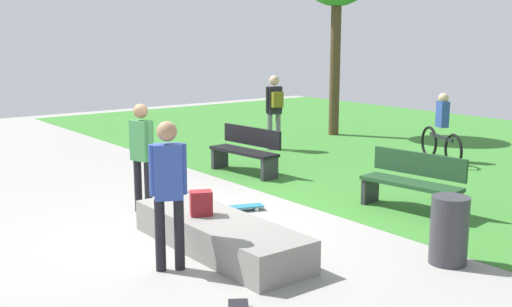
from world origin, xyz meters
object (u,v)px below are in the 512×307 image
at_px(skater_performing_trick, 168,184).
at_px(trash_bin, 449,230).
at_px(cyclist_on_bicycle, 441,132).
at_px(concrete_ledge, 219,234).
at_px(backpack_on_ledge, 201,203).
at_px(skateboard_spare, 238,207).
at_px(park_bench_near_path, 246,149).
at_px(park_bench_by_oak, 413,181).
at_px(skater_watching, 142,150).
at_px(pedestrian_with_backpack, 275,105).

xyz_separation_m(skater_performing_trick, trash_bin, (1.85, 2.75, -0.62)).
height_order(skater_performing_trick, cyclist_on_bicycle, skater_performing_trick).
relative_size(concrete_ledge, backpack_on_ledge, 8.86).
bearing_deg(skateboard_spare, cyclist_on_bicycle, 94.80).
xyz_separation_m(park_bench_near_path, park_bench_by_oak, (3.73, 0.45, 0.00)).
bearing_deg(skater_performing_trick, concrete_ledge, 104.58).
bearing_deg(skater_watching, pedestrian_with_backpack, 120.27).
xyz_separation_m(skater_watching, park_bench_near_path, (-1.25, 2.91, -0.51)).
relative_size(skater_watching, cyclist_on_bicycle, 1.02).
relative_size(backpack_on_ledge, skater_performing_trick, 0.18).
bearing_deg(park_bench_by_oak, pedestrian_with_backpack, 163.28).
height_order(skateboard_spare, park_bench_by_oak, park_bench_by_oak).
bearing_deg(trash_bin, backpack_on_ledge, -139.02).
xyz_separation_m(backpack_on_ledge, skater_performing_trick, (0.48, -0.74, 0.46)).
distance_m(concrete_ledge, park_bench_by_oak, 3.43).
bearing_deg(cyclist_on_bicycle, skateboard_spare, -85.20).
bearing_deg(park_bench_near_path, skater_watching, -66.79).
distance_m(skater_watching, cyclist_on_bicycle, 7.00).
distance_m(skateboard_spare, pedestrian_with_backpack, 5.43).
bearing_deg(backpack_on_ledge, skater_watching, -68.23).
distance_m(skateboard_spare, trash_bin, 3.43).
relative_size(pedestrian_with_backpack, cyclist_on_bicycle, 1.07).
xyz_separation_m(skater_performing_trick, park_bench_near_path, (-3.60, 3.78, -0.55)).
bearing_deg(skater_performing_trick, skater_watching, 159.68).
height_order(concrete_ledge, skater_performing_trick, skater_performing_trick).
distance_m(skater_performing_trick, pedestrian_with_backpack, 7.86).
height_order(skater_performing_trick, park_bench_by_oak, skater_performing_trick).
height_order(trash_bin, cyclist_on_bicycle, cyclist_on_bicycle).
distance_m(skater_watching, park_bench_near_path, 3.20).
bearing_deg(skater_watching, cyclist_on_bicycle, 87.01).
relative_size(backpack_on_ledge, skateboard_spare, 0.39).
distance_m(skateboard_spare, park_bench_by_oak, 2.75).
relative_size(concrete_ledge, park_bench_near_path, 1.73).
bearing_deg(skater_performing_trick, park_bench_near_path, 133.61).
relative_size(park_bench_by_oak, trash_bin, 1.99).
bearing_deg(skater_performing_trick, cyclist_on_bicycle, 104.19).
relative_size(concrete_ledge, park_bench_by_oak, 1.72).
bearing_deg(trash_bin, park_bench_near_path, 169.35).
height_order(backpack_on_ledge, park_bench_near_path, park_bench_near_path).
relative_size(concrete_ledge, skater_watching, 1.68).
bearing_deg(trash_bin, concrete_ledge, -136.96).
bearing_deg(skateboard_spare, trash_bin, 11.74).
relative_size(backpack_on_ledge, park_bench_by_oak, 0.19).
xyz_separation_m(concrete_ledge, skateboard_spare, (-1.28, 1.23, -0.14)).
xyz_separation_m(skater_watching, trash_bin, (4.20, 1.88, -0.57)).
bearing_deg(pedestrian_with_backpack, skateboard_spare, -45.26).
height_order(park_bench_near_path, cyclist_on_bicycle, cyclist_on_bicycle).
xyz_separation_m(park_bench_by_oak, trash_bin, (1.71, -1.47, -0.07)).
distance_m(park_bench_near_path, trash_bin, 5.54).
height_order(park_bench_near_path, park_bench_by_oak, same).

